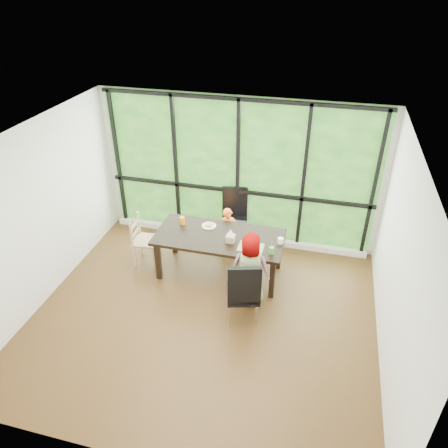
{
  "coord_description": "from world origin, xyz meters",
  "views": [
    {
      "loc": [
        1.45,
        -4.45,
        4.51
      ],
      "look_at": [
        0.07,
        0.96,
        1.05
      ],
      "focal_mm": 34.0,
      "sensor_mm": 36.0,
      "label": 1
    }
  ],
  "objects_px": {
    "plate_far": "(209,226)",
    "orange_cup": "(182,221)",
    "green_cup": "(272,250)",
    "child_toddler": "(228,232)",
    "plate_near": "(250,249)",
    "white_mug": "(281,241)",
    "dining_table": "(220,255)",
    "tissue_box": "(230,239)",
    "child_older": "(250,269)",
    "chair_end_beech": "(146,241)",
    "chair_interior_leather": "(243,290)",
    "chair_window_leather": "(235,219)"
  },
  "relations": [
    {
      "from": "white_mug",
      "to": "dining_table",
      "type": "bearing_deg",
      "value": -178.15
    },
    {
      "from": "plate_far",
      "to": "orange_cup",
      "type": "distance_m",
      "value": 0.46
    },
    {
      "from": "dining_table",
      "to": "child_toddler",
      "type": "distance_m",
      "value": 0.59
    },
    {
      "from": "child_older",
      "to": "white_mug",
      "type": "height_order",
      "value": "child_older"
    },
    {
      "from": "chair_end_beech",
      "to": "plate_near",
      "type": "relative_size",
      "value": 4.0
    },
    {
      "from": "chair_interior_leather",
      "to": "chair_end_beech",
      "type": "height_order",
      "value": "chair_interior_leather"
    },
    {
      "from": "plate_far",
      "to": "orange_cup",
      "type": "xyz_separation_m",
      "value": [
        -0.45,
        -0.04,
        0.06
      ]
    },
    {
      "from": "chair_window_leather",
      "to": "orange_cup",
      "type": "height_order",
      "value": "chair_window_leather"
    },
    {
      "from": "plate_far",
      "to": "orange_cup",
      "type": "height_order",
      "value": "orange_cup"
    },
    {
      "from": "child_toddler",
      "to": "green_cup",
      "type": "height_order",
      "value": "child_toddler"
    },
    {
      "from": "dining_table",
      "to": "child_toddler",
      "type": "bearing_deg",
      "value": 90.0
    },
    {
      "from": "child_older",
      "to": "orange_cup",
      "type": "bearing_deg",
      "value": -31.88
    },
    {
      "from": "chair_end_beech",
      "to": "orange_cup",
      "type": "bearing_deg",
      "value": -75.38
    },
    {
      "from": "chair_interior_leather",
      "to": "white_mug",
      "type": "distance_m",
      "value": 1.09
    },
    {
      "from": "dining_table",
      "to": "child_toddler",
      "type": "relative_size",
      "value": 2.27
    },
    {
      "from": "dining_table",
      "to": "orange_cup",
      "type": "distance_m",
      "value": 0.85
    },
    {
      "from": "chair_window_leather",
      "to": "plate_far",
      "type": "relative_size",
      "value": 4.49
    },
    {
      "from": "chair_interior_leather",
      "to": "child_older",
      "type": "relative_size",
      "value": 0.89
    },
    {
      "from": "dining_table",
      "to": "chair_interior_leather",
      "type": "height_order",
      "value": "chair_interior_leather"
    },
    {
      "from": "child_toddler",
      "to": "plate_near",
      "type": "height_order",
      "value": "child_toddler"
    },
    {
      "from": "plate_near",
      "to": "green_cup",
      "type": "height_order",
      "value": "green_cup"
    },
    {
      "from": "orange_cup",
      "to": "white_mug",
      "type": "relative_size",
      "value": 1.41
    },
    {
      "from": "plate_far",
      "to": "green_cup",
      "type": "relative_size",
      "value": 2.06
    },
    {
      "from": "plate_far",
      "to": "green_cup",
      "type": "distance_m",
      "value": 1.25
    },
    {
      "from": "chair_window_leather",
      "to": "orange_cup",
      "type": "bearing_deg",
      "value": -147.34
    },
    {
      "from": "plate_near",
      "to": "tissue_box",
      "type": "xyz_separation_m",
      "value": [
        -0.34,
        0.12,
        0.05
      ]
    },
    {
      "from": "chair_end_beech",
      "to": "child_toddler",
      "type": "bearing_deg",
      "value": -70.14
    },
    {
      "from": "chair_interior_leather",
      "to": "plate_far",
      "type": "bearing_deg",
      "value": -70.66
    },
    {
      "from": "green_cup",
      "to": "tissue_box",
      "type": "height_order",
      "value": "green_cup"
    },
    {
      "from": "plate_near",
      "to": "white_mug",
      "type": "distance_m",
      "value": 0.52
    },
    {
      "from": "child_older",
      "to": "plate_far",
      "type": "xyz_separation_m",
      "value": [
        -0.86,
        0.78,
        0.15
      ]
    },
    {
      "from": "dining_table",
      "to": "plate_far",
      "type": "relative_size",
      "value": 8.66
    },
    {
      "from": "orange_cup",
      "to": "plate_far",
      "type": "bearing_deg",
      "value": 5.27
    },
    {
      "from": "child_toddler",
      "to": "plate_near",
      "type": "relative_size",
      "value": 4.07
    },
    {
      "from": "chair_window_leather",
      "to": "tissue_box",
      "type": "distance_m",
      "value": 1.09
    },
    {
      "from": "chair_window_leather",
      "to": "plate_far",
      "type": "distance_m",
      "value": 0.77
    },
    {
      "from": "plate_near",
      "to": "plate_far",
      "type": "bearing_deg",
      "value": 148.82
    },
    {
      "from": "chair_interior_leather",
      "to": "green_cup",
      "type": "height_order",
      "value": "chair_interior_leather"
    },
    {
      "from": "child_older",
      "to": "white_mug",
      "type": "relative_size",
      "value": 12.77
    },
    {
      "from": "dining_table",
      "to": "tissue_box",
      "type": "relative_size",
      "value": 15.43
    },
    {
      "from": "dining_table",
      "to": "plate_far",
      "type": "xyz_separation_m",
      "value": [
        -0.25,
        0.24,
        0.38
      ]
    },
    {
      "from": "child_toddler",
      "to": "tissue_box",
      "type": "height_order",
      "value": "child_toddler"
    },
    {
      "from": "child_toddler",
      "to": "green_cup",
      "type": "distance_m",
      "value": 1.29
    },
    {
      "from": "plate_near",
      "to": "tissue_box",
      "type": "distance_m",
      "value": 0.36
    },
    {
      "from": "dining_table",
      "to": "tissue_box",
      "type": "height_order",
      "value": "tissue_box"
    },
    {
      "from": "orange_cup",
      "to": "tissue_box",
      "type": "bearing_deg",
      "value": -19.06
    },
    {
      "from": "child_toddler",
      "to": "orange_cup",
      "type": "xyz_separation_m",
      "value": [
        -0.7,
        -0.39,
        0.36
      ]
    },
    {
      "from": "orange_cup",
      "to": "tissue_box",
      "type": "relative_size",
      "value": 0.99
    },
    {
      "from": "dining_table",
      "to": "green_cup",
      "type": "bearing_deg",
      "value": -17.5
    },
    {
      "from": "dining_table",
      "to": "white_mug",
      "type": "relative_size",
      "value": 22.03
    }
  ]
}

